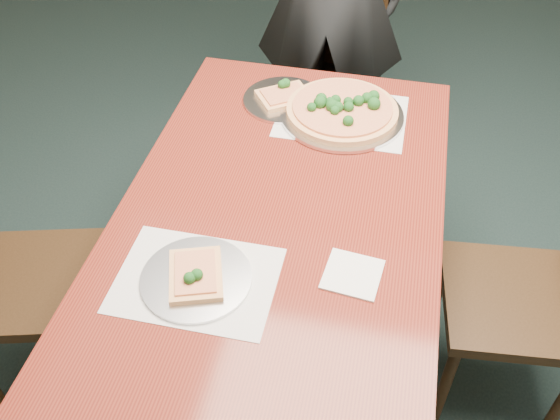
% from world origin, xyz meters
% --- Properties ---
extents(ground, '(8.00, 8.00, 0.00)m').
position_xyz_m(ground, '(0.00, 0.00, 0.00)').
color(ground, black).
rests_on(ground, ground).
extents(dining_table, '(0.90, 1.50, 0.75)m').
position_xyz_m(dining_table, '(-0.30, -0.01, 0.66)').
color(dining_table, '#5A1912').
rests_on(dining_table, ground).
extents(chair_far, '(0.50, 0.50, 0.91)m').
position_xyz_m(chair_far, '(-0.34, 1.17, 0.52)').
color(chair_far, black).
rests_on(chair_far, ground).
extents(chair_left, '(0.52, 0.52, 0.91)m').
position_xyz_m(chair_left, '(-1.12, -0.21, 0.52)').
color(chair_left, black).
rests_on(chair_left, ground).
extents(chair_right, '(0.46, 0.46, 0.91)m').
position_xyz_m(chair_right, '(0.49, 0.07, 0.52)').
color(chair_right, black).
rests_on(chair_right, ground).
extents(placemat_main, '(0.42, 0.32, 0.00)m').
position_xyz_m(placemat_main, '(-0.20, 0.47, 0.75)').
color(placemat_main, white).
rests_on(placemat_main, dining_table).
extents(placemat_near, '(0.40, 0.30, 0.00)m').
position_xyz_m(placemat_near, '(-0.45, -0.30, 0.75)').
color(placemat_near, white).
rests_on(placemat_near, dining_table).
extents(pizza_pan, '(0.41, 0.41, 0.07)m').
position_xyz_m(pizza_pan, '(-0.20, 0.47, 0.77)').
color(pizza_pan, silver).
rests_on(pizza_pan, dining_table).
extents(slice_plate_near, '(0.28, 0.28, 0.06)m').
position_xyz_m(slice_plate_near, '(-0.45, -0.30, 0.76)').
color(slice_plate_near, silver).
rests_on(slice_plate_near, dining_table).
extents(slice_plate_far, '(0.28, 0.28, 0.06)m').
position_xyz_m(slice_plate_far, '(-0.40, 0.52, 0.76)').
color(slice_plate_far, silver).
rests_on(slice_plate_far, dining_table).
extents(napkin, '(0.15, 0.15, 0.01)m').
position_xyz_m(napkin, '(-0.07, -0.20, 0.75)').
color(napkin, white).
rests_on(napkin, dining_table).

